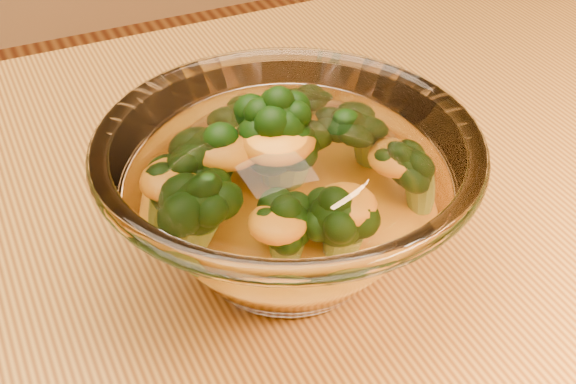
{
  "coord_description": "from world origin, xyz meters",
  "views": [
    {
      "loc": [
        -0.22,
        -0.34,
        1.11
      ],
      "look_at": [
        -0.05,
        0.02,
        0.81
      ],
      "focal_mm": 50.0,
      "sensor_mm": 36.0,
      "label": 1
    }
  ],
  "objects": [
    {
      "name": "table",
      "position": [
        0.0,
        0.0,
        0.65
      ],
      "size": [
        1.2,
        0.8,
        0.75
      ],
      "color": "#B98737",
      "rests_on": "ground"
    },
    {
      "name": "cheese_sauce",
      "position": [
        -0.05,
        0.02,
        0.78
      ],
      "size": [
        0.13,
        0.13,
        0.04
      ],
      "primitive_type": "ellipsoid",
      "color": "#FFA115",
      "rests_on": "glass_bowl"
    },
    {
      "name": "broccoli_heap",
      "position": [
        -0.05,
        0.03,
        0.82
      ],
      "size": [
        0.17,
        0.15,
        0.08
      ],
      "color": "black",
      "rests_on": "cheese_sauce"
    },
    {
      "name": "glass_bowl",
      "position": [
        -0.05,
        0.02,
        0.81
      ],
      "size": [
        0.24,
        0.24,
        0.11
      ],
      "color": "white",
      "rests_on": "table"
    }
  ]
}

